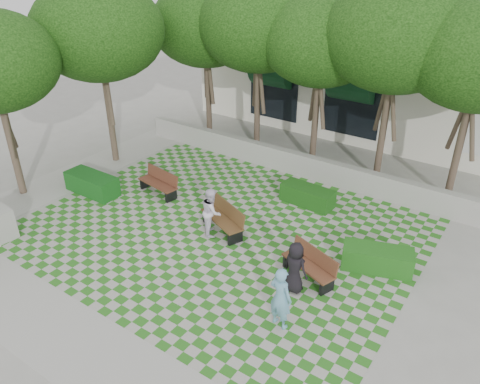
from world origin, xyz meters
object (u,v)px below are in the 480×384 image
Objects in this scene: person_blue at (281,298)px; person_white at (212,211)px; hedge_midright at (307,196)px; hedge_west at (92,184)px; person_dark at (295,267)px; bench_mid at (224,219)px; bench_west at (159,183)px; bench_east at (310,265)px; hedge_east at (377,259)px.

person_blue is 4.49m from person_white.
hedge_midright is 1.11× the size of person_blue.
hedge_west is 5.33m from person_white.
person_white is (5.30, 0.39, 0.42)m from hedge_west.
person_dark is (1.86, -4.36, 0.41)m from hedge_midright.
person_blue reaches higher than person_white.
bench_mid is 1.07× the size of bench_west.
bench_mid is (-3.36, 0.55, 0.03)m from bench_east.
person_white is at bearing 4.17° from hedge_west.
bench_east reaches higher than hedge_east.
person_blue is at bearing -68.86° from hedge_midright.
hedge_midright is at bearing 146.63° from hedge_east.
bench_mid is at bearing -75.67° from person_white.
bench_west is 2.49m from hedge_west.
person_white is at bearing -21.40° from person_blue.
hedge_west is (-5.54, -0.69, -0.09)m from bench_mid.
bench_west reaches higher than hedge_midright.
bench_mid is at bearing -114.37° from hedge_midright.
bench_east is 0.94× the size of bench_mid.
bench_east is 4.14m from hedge_midright.
bench_east is at bearing -1.40° from bench_west.
bench_east is 1.19× the size of person_dark.
person_white is at bearing -106.19° from bench_mid.
hedge_midright is (4.87, 2.40, -0.10)m from bench_west.
bench_mid reaches higher than hedge_east.
person_dark is (8.80, -0.58, 0.37)m from hedge_west.
hedge_east is 1.23× the size of person_white.
person_dark reaches higher than hedge_midright.
bench_east is at bearing -88.06° from person_dark.
bench_west reaches higher than hedge_west.
hedge_east is 1.31× the size of person_dark.
bench_east is 8.90m from hedge_west.
person_blue reaches higher than bench_west.
hedge_east is at bearing 10.23° from bench_west.
hedge_west is (-6.94, -3.78, 0.04)m from hedge_midright.
hedge_east is 5.16m from person_white.
person_dark is (-0.10, -0.71, 0.32)m from bench_east.
person_blue is at bearing -11.88° from hedge_west.
person_dark is 3.64m from person_white.
hedge_midright is (-3.36, 2.21, -0.01)m from hedge_east.
bench_west is at bearing -168.47° from bench_mid.
bench_east is 1.04× the size of person_blue.
bench_mid is 0.51m from person_white.
bench_mid is at bearing -2.34° from bench_west.
person_dark is at bearing -124.97° from hedge_east.
person_dark is at bearing -7.30° from bench_west.
hedge_west is at bearing -151.45° from hedge_midright.
bench_east is 1.12× the size of person_white.
bench_east reaches higher than hedge_west.
bench_mid is 4.84m from hedge_east.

